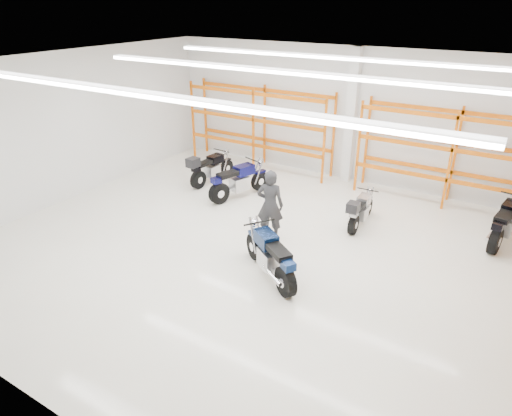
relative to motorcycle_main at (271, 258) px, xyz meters
The scene contains 11 objects.
ground 1.38m from the motorcycle_main, 131.05° to the left, with size 14.00×14.00×0.00m, color silver.
room_shell 3.03m from the motorcycle_main, 130.32° to the left, with size 14.02×12.02×4.51m.
motorcycle_main is the anchor object (origin of this frame).
motorcycle_back_a 6.20m from the motorcycle_main, 140.09° to the left, with size 0.70×2.19×1.13m.
motorcycle_back_b 4.74m from the motorcycle_main, 133.07° to the left, with size 1.06×2.27×1.15m.
motorcycle_back_c 3.64m from the motorcycle_main, 77.10° to the left, with size 0.62×1.95×1.00m.
motorcycle_back_d 6.36m from the motorcycle_main, 46.94° to the left, with size 0.85×2.35×1.16m.
standing_man 1.97m from the motorcycle_main, 120.85° to the left, with size 0.71×0.46×1.94m, color black.
structural_column 7.04m from the motorcycle_main, 97.01° to the left, with size 0.32×0.32×4.50m, color white.
pallet_racking_back_left 7.80m from the motorcycle_main, 123.33° to the left, with size 5.67×0.87×3.00m.
pallet_racking_back_right 7.04m from the motorcycle_main, 68.27° to the left, with size 5.67×0.87×3.00m.
Camera 1 is at (5.20, -8.70, 5.92)m, focal length 32.00 mm.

